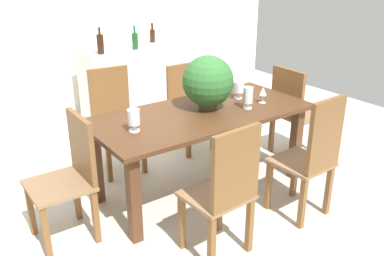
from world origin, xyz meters
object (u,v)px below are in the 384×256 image
object	(u,v)px
kitchen_counter	(142,81)
wine_bottle_dark	(135,41)
chair_far_right	(187,103)
chair_foot_end	(293,108)
wine_bottle_amber	(100,44)
wine_bottle_tall	(152,35)
chair_near_left	(226,188)
crystal_vase_left	(238,88)
wine_glass	(263,92)
crystal_vase_right	(134,118)
crystal_vase_center_near	(248,96)
flower_centerpiece	(208,82)
dining_table	(201,124)
chair_head_end	(71,172)
chair_near_right	(313,154)
chair_far_left	(114,115)

from	to	relation	value
kitchen_counter	wine_bottle_dark	size ratio (longest dim) A/B	5.37
chair_far_right	chair_foot_end	xyz separation A→B (m)	(0.76, -0.87, 0.03)
kitchen_counter	wine_bottle_amber	distance (m)	0.86
wine_bottle_tall	wine_bottle_dark	distance (m)	0.51
chair_near_left	crystal_vase_left	distance (m)	1.40
crystal_vase_left	wine_glass	xyz separation A→B (m)	(0.10, -0.23, -0.00)
crystal_vase_right	wine_bottle_tall	distance (m)	2.78
crystal_vase_center_near	crystal_vase_right	world-z (taller)	crystal_vase_center_near
crystal_vase_center_near	wine_bottle_amber	bearing A→B (deg)	101.80
chair_far_right	crystal_vase_center_near	bearing A→B (deg)	-93.08
crystal_vase_left	wine_bottle_dark	world-z (taller)	wine_bottle_dark
chair_near_left	wine_bottle_amber	xyz separation A→B (m)	(0.38, 2.85, 0.50)
chair_far_right	flower_centerpiece	bearing A→B (deg)	-112.79
crystal_vase_center_near	kitchen_counter	size ratio (longest dim) A/B	0.13
crystal_vase_right	crystal_vase_center_near	bearing A→B (deg)	-6.05
wine_bottle_amber	crystal_vase_center_near	bearing A→B (deg)	-78.20
dining_table	crystal_vase_left	xyz separation A→B (m)	(0.51, 0.10, 0.22)
crystal_vase_right	chair_head_end	bearing A→B (deg)	174.16
flower_centerpiece	crystal_vase_right	xyz separation A→B (m)	(-0.79, -0.09, -0.14)
chair_near_right	kitchen_counter	distance (m)	3.00
chair_far_right	wine_bottle_tall	xyz separation A→B (m)	(0.39, 1.39, 0.51)
crystal_vase_center_near	wine_glass	bearing A→B (deg)	9.69
chair_head_end	kitchen_counter	bearing A→B (deg)	140.29
dining_table	crystal_vase_left	world-z (taller)	crystal_vase_left
chair_near_left	wine_bottle_amber	world-z (taller)	wine_bottle_amber
chair_near_right	kitchen_counter	bearing A→B (deg)	-94.28
chair_far_left	flower_centerpiece	size ratio (longest dim) A/B	2.14
chair_far_right	crystal_vase_left	world-z (taller)	chair_far_right
flower_centerpiece	wine_bottle_tall	world-z (taller)	flower_centerpiece
chair_foot_end	kitchen_counter	xyz separation A→B (m)	(-0.65, 2.11, -0.08)
chair_far_left	chair_foot_end	xyz separation A→B (m)	(1.64, -0.88, -0.01)
chair_far_left	wine_bottle_amber	size ratio (longest dim) A/B	3.23
crystal_vase_center_near	crystal_vase_right	size ratio (longest dim) A/B	1.11
wine_bottle_tall	flower_centerpiece	bearing A→B (deg)	-108.39
dining_table	chair_far_left	distance (m)	0.99
chair_far_left	kitchen_counter	size ratio (longest dim) A/B	0.66
kitchen_counter	chair_near_right	bearing A→B (deg)	-92.00
crystal_vase_right	chair_near_right	bearing A→B (deg)	-36.06
dining_table	wine_bottle_dark	bearing A→B (deg)	78.24
chair_head_end	crystal_vase_left	xyz separation A→B (m)	(1.72, 0.10, 0.33)
flower_centerpiece	kitchen_counter	size ratio (longest dim) A/B	0.31
chair_near_right	flower_centerpiece	world-z (taller)	flower_centerpiece
flower_centerpiece	wine_bottle_tall	distance (m)	2.35
flower_centerpiece	wine_bottle_amber	bearing A→B (deg)	94.44
crystal_vase_left	wine_bottle_tall	size ratio (longest dim) A/B	0.66
dining_table	wine_glass	world-z (taller)	wine_glass
flower_centerpiece	wine_bottle_tall	size ratio (longest dim) A/B	1.86
chair_head_end	crystal_vase_center_near	world-z (taller)	chair_head_end
chair_far_right	kitchen_counter	world-z (taller)	chair_far_right
crystal_vase_left	chair_foot_end	bearing A→B (deg)	-7.46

